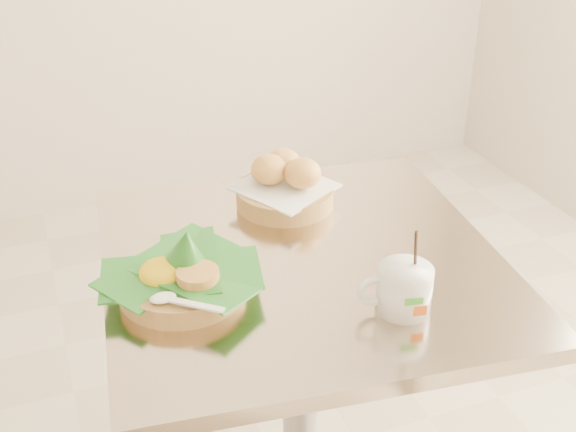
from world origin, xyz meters
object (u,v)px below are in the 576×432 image
object	(u,v)px
rice_basket	(181,275)
bread_basket	(285,185)
coffee_mug	(403,288)
cafe_table	(300,352)

from	to	relation	value
rice_basket	bread_basket	xyz separation A→B (m)	(0.27, 0.23, 0.01)
rice_basket	coffee_mug	xyz separation A→B (m)	(0.32, -0.17, 0.01)
coffee_mug	cafe_table	bearing A→B (deg)	113.92
coffee_mug	rice_basket	bearing A→B (deg)	151.89
bread_basket	cafe_table	bearing A→B (deg)	-102.27
cafe_table	rice_basket	bearing A→B (deg)	-171.24
cafe_table	coffee_mug	distance (m)	0.34
cafe_table	coffee_mug	world-z (taller)	coffee_mug
bread_basket	rice_basket	bearing A→B (deg)	-139.03
rice_basket	coffee_mug	bearing A→B (deg)	-28.11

